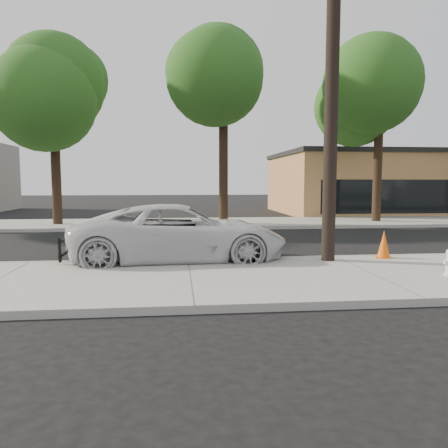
% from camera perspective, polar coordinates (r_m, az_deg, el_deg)
% --- Properties ---
extents(ground, '(120.00, 120.00, 0.00)m').
position_cam_1_polar(ground, '(13.67, -4.96, -3.62)').
color(ground, black).
rests_on(ground, ground).
extents(near_sidewalk, '(90.00, 4.40, 0.15)m').
position_cam_1_polar(near_sidewalk, '(9.43, -4.41, -7.31)').
color(near_sidewalk, gray).
rests_on(near_sidewalk, ground).
extents(far_sidewalk, '(90.00, 5.00, 0.15)m').
position_cam_1_polar(far_sidewalk, '(22.09, -5.43, 0.07)').
color(far_sidewalk, gray).
rests_on(far_sidewalk, ground).
extents(curb_near, '(90.00, 0.12, 0.16)m').
position_cam_1_polar(curb_near, '(11.58, -4.75, -4.90)').
color(curb_near, '#9E9B93').
rests_on(curb_near, ground).
extents(building_main, '(18.00, 10.00, 4.00)m').
position_cam_1_polar(building_main, '(33.68, 22.82, 4.81)').
color(building_main, '#A16843').
rests_on(building_main, ground).
extents(utility_pole, '(1.40, 0.34, 9.00)m').
position_cam_1_polar(utility_pole, '(11.74, 13.92, 17.82)').
color(utility_pole, black).
rests_on(utility_pole, near_sidewalk).
extents(tree_b, '(4.34, 4.20, 8.45)m').
position_cam_1_polar(tree_b, '(22.60, -21.03, 15.32)').
color(tree_b, black).
rests_on(tree_b, far_sidewalk).
extents(tree_c, '(4.96, 4.80, 9.55)m').
position_cam_1_polar(tree_c, '(21.80, 0.56, 18.09)').
color(tree_c, black).
rests_on(tree_c, far_sidewalk).
extents(tree_d, '(4.50, 4.35, 8.75)m').
position_cam_1_polar(tree_d, '(24.23, 20.28, 15.17)').
color(tree_d, black).
rests_on(tree_d, far_sidewalk).
extents(police_cruiser, '(5.78, 2.85, 1.58)m').
position_cam_1_polar(police_cruiser, '(11.77, -5.76, -1.23)').
color(police_cruiser, silver).
rests_on(police_cruiser, ground).
extents(traffic_cone, '(0.50, 0.50, 0.73)m').
position_cam_1_polar(traffic_cone, '(12.39, 20.14, -2.53)').
color(traffic_cone, '#E95C0C').
rests_on(traffic_cone, near_sidewalk).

